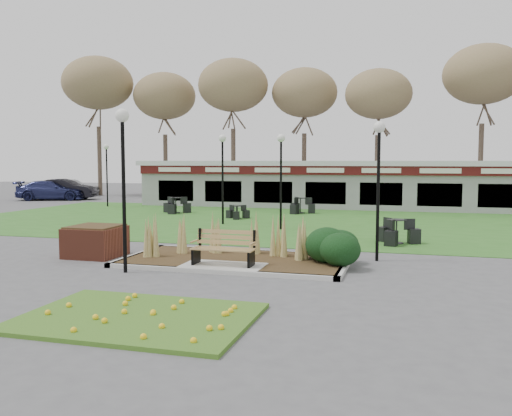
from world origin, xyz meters
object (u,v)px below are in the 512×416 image
(park_bench, at_px, (224,247))
(lamp_post_near_right, at_px, (379,160))
(lamp_post_mid_left, at_px, (281,160))
(lamp_post_far_left, at_px, (107,161))
(brick_planter, at_px, (95,241))
(lamp_post_mid_right, at_px, (223,159))
(car_black, at_px, (64,189))
(car_silver, at_px, (72,187))
(car_blue, at_px, (51,190))
(bistro_set_a, at_px, (176,208))
(food_pavilion, at_px, (329,184))
(bistro_set_d, at_px, (396,235))
(lamp_post_near_left, at_px, (123,154))
(bistro_set_c, at_px, (300,208))
(bistro_set_b, at_px, (237,214))

(park_bench, xyz_separation_m, lamp_post_near_right, (3.88, 2.34, 2.35))
(lamp_post_mid_left, relative_size, lamp_post_far_left, 1.02)
(brick_planter, relative_size, lamp_post_mid_right, 0.37)
(park_bench, height_order, car_black, car_black)
(car_silver, xyz_separation_m, car_blue, (1.39, -4.62, -0.02))
(bistro_set_a, relative_size, car_black, 0.34)
(brick_planter, bearing_deg, car_blue, 129.19)
(food_pavilion, distance_m, lamp_post_mid_left, 11.25)
(brick_planter, xyz_separation_m, bistro_set_d, (8.75, 5.03, -0.17))
(car_black, bearing_deg, car_silver, 11.78)
(bistro_set_d, distance_m, car_blue, 29.19)
(lamp_post_mid_left, bearing_deg, car_silver, 142.18)
(park_bench, relative_size, lamp_post_far_left, 0.43)
(park_bench, bearing_deg, car_black, 133.11)
(brick_planter, height_order, car_black, car_black)
(lamp_post_near_left, height_order, car_silver, lamp_post_near_left)
(food_pavilion, height_order, car_black, food_pavilion)
(lamp_post_mid_left, xyz_separation_m, bistro_set_c, (-0.55, 7.12, -2.62))
(park_bench, distance_m, lamp_post_far_left, 21.71)
(bistro_set_a, bearing_deg, lamp_post_mid_right, -45.03)
(lamp_post_mid_right, bearing_deg, lamp_post_near_left, -84.28)
(lamp_post_near_left, xyz_separation_m, lamp_post_near_right, (6.22, 3.46, -0.14))
(park_bench, xyz_separation_m, lamp_post_near_left, (-2.34, -1.12, 2.49))
(lamp_post_near_right, bearing_deg, bistro_set_a, 134.88)
(park_bench, xyz_separation_m, bistro_set_d, (4.35, 5.78, -0.29))
(bistro_set_c, bearing_deg, food_pavilion, 76.08)
(bistro_set_a, height_order, bistro_set_b, bistro_set_a)
(lamp_post_far_left, xyz_separation_m, car_blue, (-7.08, 4.00, -2.16))
(bistro_set_c, bearing_deg, bistro_set_b, -124.75)
(lamp_post_far_left, bearing_deg, lamp_post_near_left, -57.74)
(lamp_post_far_left, height_order, car_silver, lamp_post_far_left)
(food_pavilion, bearing_deg, lamp_post_near_left, -96.42)
(bistro_set_c, bearing_deg, lamp_post_near_left, -94.58)
(food_pavilion, distance_m, car_silver, 22.82)
(lamp_post_near_right, relative_size, lamp_post_mid_left, 1.00)
(park_bench, relative_size, lamp_post_mid_right, 0.42)
(bistro_set_b, xyz_separation_m, bistro_set_c, (2.50, 3.60, 0.06))
(lamp_post_near_right, xyz_separation_m, car_silver, (-25.98, 23.04, -2.20))
(lamp_post_near_right, relative_size, bistro_set_c, 2.57)
(brick_planter, bearing_deg, bistro_set_a, 103.92)
(lamp_post_far_left, bearing_deg, car_silver, 134.49)
(park_bench, xyz_separation_m, lamp_post_mid_left, (-0.45, 8.57, 2.34))
(bistro_set_c, relative_size, car_black, 0.33)
(lamp_post_mid_left, bearing_deg, bistro_set_c, 94.43)
(lamp_post_mid_right, bearing_deg, lamp_post_mid_left, -20.58)
(lamp_post_near_right, distance_m, bistro_set_d, 4.36)
(car_black, height_order, car_blue, car_black)
(bistro_set_c, bearing_deg, lamp_post_mid_right, -112.05)
(bistro_set_b, xyz_separation_m, bistro_set_d, (7.85, -6.31, 0.07))
(bistro_set_a, bearing_deg, food_pavilion, 37.03)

